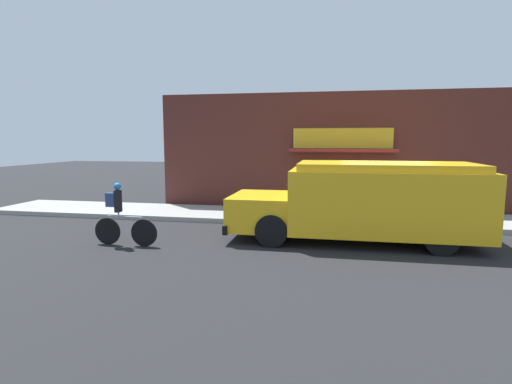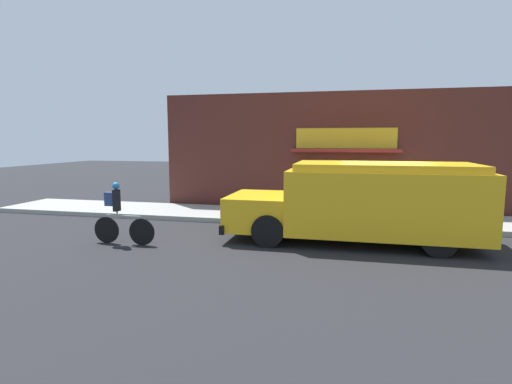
% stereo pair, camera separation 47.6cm
% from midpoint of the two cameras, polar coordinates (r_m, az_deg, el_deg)
% --- Properties ---
extents(ground_plane, '(70.00, 70.00, 0.00)m').
position_cam_midpoint_polar(ground_plane, '(12.72, 16.51, -5.23)').
color(ground_plane, '#232326').
extents(sidewalk, '(28.00, 2.58, 0.16)m').
position_cam_midpoint_polar(sidewalk, '(13.97, 16.01, -3.76)').
color(sidewalk, '#999993').
rests_on(sidewalk, ground_plane).
extents(storefront, '(16.45, 1.04, 4.50)m').
position_cam_midpoint_polar(storefront, '(15.29, 15.63, 5.41)').
color(storefront, '#4C231E').
rests_on(storefront, ground_plane).
extents(school_bus, '(6.60, 2.83, 2.13)m').
position_cam_midpoint_polar(school_bus, '(11.00, 14.27, -1.20)').
color(school_bus, yellow).
rests_on(school_bus, ground_plane).
extents(cyclist, '(1.73, 0.20, 1.64)m').
position_cam_midpoint_polar(cyclist, '(10.97, -19.92, -3.30)').
color(cyclist, black).
rests_on(cyclist, ground_plane).
extents(trash_bin, '(0.53, 0.53, 0.92)m').
position_cam_midpoint_polar(trash_bin, '(14.86, 22.83, -1.28)').
color(trash_bin, slate).
rests_on(trash_bin, sidewalk).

